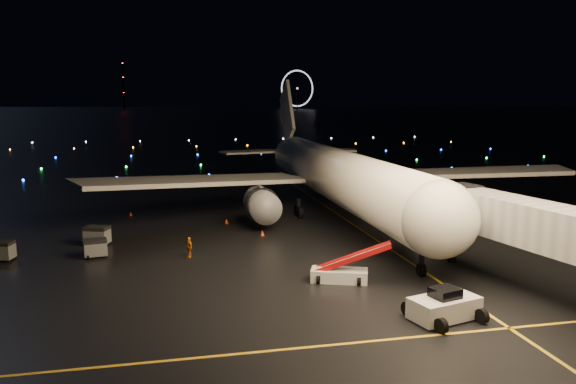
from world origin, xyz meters
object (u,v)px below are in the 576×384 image
(pushback_tug, at_px, (444,304))
(baggage_cart_0, at_px, (97,236))
(baggage_cart_2, at_px, (1,251))
(belt_loader, at_px, (339,262))
(baggage_cart_1, at_px, (96,248))
(crew_c, at_px, (189,247))
(airliner, at_px, (329,144))

(pushback_tug, xyz_separation_m, baggage_cart_0, (-23.11, 23.37, -0.12))
(pushback_tug, relative_size, baggage_cart_2, 2.17)
(belt_loader, relative_size, baggage_cart_1, 3.28)
(pushback_tug, distance_m, crew_c, 22.95)
(baggage_cart_1, bearing_deg, airliner, 20.11)
(baggage_cart_1, bearing_deg, baggage_cart_2, 165.56)
(airliner, height_order, crew_c, airliner)
(pushback_tug, height_order, crew_c, pushback_tug)
(crew_c, relative_size, baggage_cart_1, 0.95)
(baggage_cart_2, bearing_deg, crew_c, 4.67)
(pushback_tug, distance_m, belt_loader, 9.41)
(baggage_cart_2, bearing_deg, baggage_cart_1, 8.25)
(belt_loader, bearing_deg, crew_c, 160.29)
(belt_loader, bearing_deg, baggage_cart_2, 177.06)
(pushback_tug, bearing_deg, belt_loader, 101.21)
(baggage_cart_2, bearing_deg, belt_loader, -10.21)
(airliner, bearing_deg, baggage_cart_0, -158.56)
(crew_c, height_order, baggage_cart_2, crew_c)
(belt_loader, distance_m, baggage_cart_0, 24.14)
(belt_loader, relative_size, baggage_cart_2, 3.14)
(baggage_cart_0, bearing_deg, pushback_tug, -26.12)
(baggage_cart_1, bearing_deg, crew_c, -21.44)
(airliner, relative_size, baggage_cart_0, 27.49)
(airliner, distance_m, baggage_cart_1, 29.86)
(airliner, distance_m, pushback_tug, 34.30)
(belt_loader, bearing_deg, airliner, 95.84)
(baggage_cart_1, bearing_deg, baggage_cart_0, 84.85)
(pushback_tug, relative_size, baggage_cart_1, 2.27)
(airliner, distance_m, crew_c, 24.62)
(airliner, distance_m, belt_loader, 26.71)
(belt_loader, relative_size, baggage_cart_0, 2.92)
(belt_loader, bearing_deg, baggage_cart_1, 170.52)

